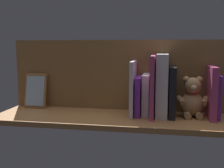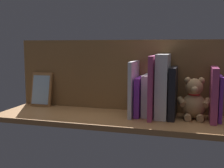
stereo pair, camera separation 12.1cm
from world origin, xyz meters
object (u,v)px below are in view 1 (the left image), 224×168
book_0 (217,96)px  dictionary_thick_white (162,85)px  teddy_bear (192,99)px  picture_frame_leaning (36,91)px

book_0 → dictionary_thick_white: dictionary_thick_white is taller
teddy_bear → dictionary_thick_white: size_ratio=0.65×
book_0 → dictionary_thick_white: size_ratio=0.68×
teddy_bear → dictionary_thick_white: dictionary_thick_white is taller
dictionary_thick_white → book_0: bearing=-177.5°
dictionary_thick_white → picture_frame_leaning: bearing=-4.9°
book_0 → dictionary_thick_white: (22.76, 1.01, 4.25)cm
book_0 → teddy_bear: (9.99, 0.50, -1.43)cm
teddy_bear → picture_frame_leaning: bearing=-6.8°
dictionary_thick_white → picture_frame_leaning: dictionary_thick_white is taller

